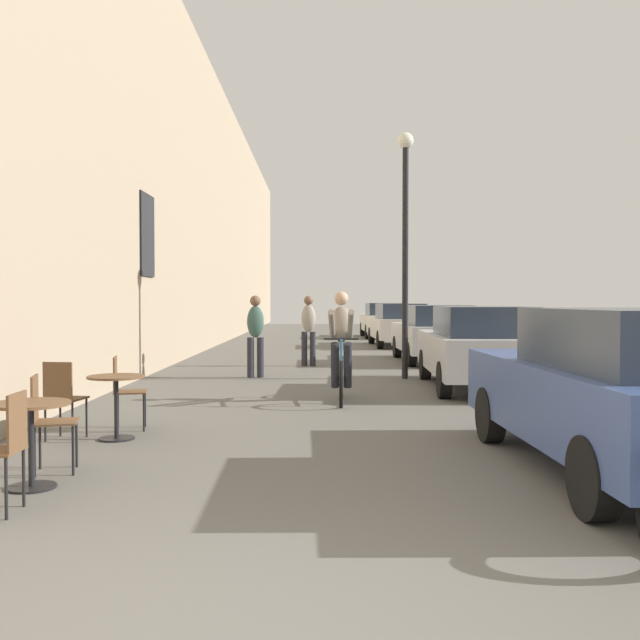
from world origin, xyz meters
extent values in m
cube|color=tan|center=(-3.45, 14.00, 4.68)|extent=(0.50, 68.00, 9.36)
cube|color=black|center=(-3.18, 11.63, 2.92)|extent=(0.04, 1.10, 1.70)
cylinder|color=black|center=(-2.02, 2.86, 0.01)|extent=(0.40, 0.40, 0.02)
cylinder|color=black|center=(-2.02, 2.86, 0.36)|extent=(0.05, 0.05, 0.67)
cylinder|color=brown|center=(-2.02, 2.86, 0.71)|extent=(0.64, 0.64, 0.02)
cylinder|color=black|center=(-1.85, 2.01, 0.23)|extent=(0.02, 0.02, 0.45)
cylinder|color=black|center=(-1.86, 2.34, 0.23)|extent=(0.02, 0.02, 0.45)
cube|color=brown|center=(-1.84, 2.18, 0.68)|extent=(0.03, 0.34, 0.42)
cylinder|color=black|center=(-1.90, 3.61, 0.23)|extent=(0.02, 0.02, 0.45)
cylinder|color=black|center=(-1.82, 3.30, 0.23)|extent=(0.02, 0.02, 0.45)
cylinder|color=black|center=(-2.21, 3.53, 0.23)|extent=(0.02, 0.02, 0.45)
cylinder|color=black|center=(-2.14, 3.22, 0.23)|extent=(0.02, 0.02, 0.45)
cube|color=brown|center=(-2.02, 3.42, 0.46)|extent=(0.46, 0.46, 0.02)
cube|color=brown|center=(-2.19, 3.37, 0.68)|extent=(0.10, 0.34, 0.42)
cylinder|color=black|center=(-1.91, 4.94, 0.01)|extent=(0.40, 0.40, 0.02)
cylinder|color=black|center=(-1.91, 4.94, 0.36)|extent=(0.05, 0.05, 0.67)
cylinder|color=brown|center=(-1.91, 4.94, 0.71)|extent=(0.64, 0.64, 0.02)
cylinder|color=black|center=(-1.78, 5.73, 0.23)|extent=(0.02, 0.02, 0.45)
cylinder|color=black|center=(-1.72, 5.41, 0.23)|extent=(0.02, 0.02, 0.45)
cylinder|color=black|center=(-2.10, 5.67, 0.23)|extent=(0.02, 0.02, 0.45)
cylinder|color=black|center=(-2.03, 5.35, 0.23)|extent=(0.02, 0.02, 0.45)
cube|color=brown|center=(-1.91, 5.54, 0.46)|extent=(0.45, 0.45, 0.02)
cube|color=brown|center=(-2.08, 5.51, 0.68)|extent=(0.09, 0.34, 0.42)
cylinder|color=black|center=(-2.61, 5.12, 0.23)|extent=(0.02, 0.02, 0.45)
cylinder|color=black|center=(-2.29, 5.08, 0.23)|extent=(0.02, 0.02, 0.45)
cylinder|color=black|center=(-2.66, 4.81, 0.23)|extent=(0.02, 0.02, 0.45)
cylinder|color=black|center=(-2.34, 4.76, 0.23)|extent=(0.02, 0.02, 0.45)
cube|color=brown|center=(-2.47, 4.94, 0.46)|extent=(0.43, 0.43, 0.02)
cube|color=brown|center=(-2.50, 4.76, 0.68)|extent=(0.34, 0.07, 0.42)
torus|color=black|center=(0.70, 7.36, 0.33)|extent=(0.07, 0.71, 0.71)
torus|color=black|center=(0.74, 8.41, 0.33)|extent=(0.07, 0.71, 0.71)
cylinder|color=#286084|center=(0.73, 8.32, 0.61)|extent=(0.04, 0.22, 0.58)
cylinder|color=#286084|center=(0.72, 7.82, 0.95)|extent=(0.06, 0.83, 0.14)
cylinder|color=#286084|center=(0.70, 7.39, 0.67)|extent=(0.04, 0.09, 0.67)
cylinder|color=#286084|center=(0.72, 7.91, 0.37)|extent=(0.07, 1.00, 0.12)
cylinder|color=black|center=(0.70, 7.41, 1.00)|extent=(0.52, 0.05, 0.03)
ellipsoid|color=black|center=(0.73, 8.23, 0.93)|extent=(0.12, 0.24, 0.06)
ellipsoid|color=gray|center=(0.73, 8.15, 1.21)|extent=(0.35, 0.36, 0.59)
sphere|color=tan|center=(0.73, 8.11, 1.60)|extent=(0.22, 0.22, 0.22)
cylinder|color=#26262D|center=(0.82, 8.07, 0.55)|extent=(0.14, 0.40, 0.75)
cylinder|color=#26262D|center=(0.63, 8.08, 0.55)|extent=(0.14, 0.40, 0.75)
cylinder|color=gray|center=(0.86, 7.76, 1.20)|extent=(0.10, 0.75, 0.48)
cylinder|color=gray|center=(0.57, 7.77, 1.20)|extent=(0.13, 0.75, 0.48)
cylinder|color=#26262D|center=(-1.02, 11.32, 0.41)|extent=(0.14, 0.14, 0.82)
cylinder|color=#26262D|center=(-0.82, 11.35, 0.41)|extent=(0.14, 0.14, 0.82)
ellipsoid|color=#38564C|center=(-0.92, 11.33, 1.14)|extent=(0.37, 0.29, 0.65)
sphere|color=brown|center=(-0.92, 11.33, 1.56)|extent=(0.22, 0.22, 0.22)
cylinder|color=#26262D|center=(0.02, 13.86, 0.41)|extent=(0.14, 0.14, 0.82)
cylinder|color=#26262D|center=(0.22, 13.85, 0.41)|extent=(0.14, 0.14, 0.82)
ellipsoid|color=#9E9384|center=(0.12, 13.85, 1.15)|extent=(0.35, 0.25, 0.65)
sphere|color=brown|center=(0.12, 13.85, 1.57)|extent=(0.22, 0.22, 0.22)
cylinder|color=black|center=(2.09, 11.11, 2.30)|extent=(0.12, 0.12, 4.60)
sphere|color=silver|center=(2.09, 11.11, 4.74)|extent=(0.32, 0.32, 0.32)
cube|color=#384C84|center=(3.10, 3.41, 0.65)|extent=(1.84, 4.25, 0.69)
cylinder|color=black|center=(2.27, 4.78, 0.30)|extent=(0.21, 0.61, 0.61)
cylinder|color=black|center=(3.86, 4.82, 0.30)|extent=(0.21, 0.61, 0.61)
cylinder|color=black|center=(2.34, 2.00, 0.30)|extent=(0.21, 0.61, 0.61)
cube|color=#B7B7BC|center=(3.20, 9.61, 0.63)|extent=(1.86, 4.18, 0.67)
cube|color=#283342|center=(3.19, 9.12, 1.22)|extent=(1.51, 2.27, 0.50)
cylinder|color=black|center=(2.48, 11.00, 0.30)|extent=(0.21, 0.60, 0.59)
cylinder|color=black|center=(4.03, 10.94, 0.30)|extent=(0.21, 0.60, 0.59)
cylinder|color=black|center=(2.38, 8.28, 0.30)|extent=(0.21, 0.60, 0.59)
cylinder|color=black|center=(3.93, 8.23, 0.30)|extent=(0.21, 0.60, 0.59)
cube|color=#B7B7BC|center=(3.30, 15.06, 0.62)|extent=(1.75, 4.10, 0.66)
cube|color=#283342|center=(3.31, 14.57, 1.20)|extent=(1.45, 2.22, 0.49)
cylinder|color=black|center=(2.51, 16.39, 0.29)|extent=(0.20, 0.59, 0.59)
cylinder|color=black|center=(4.05, 16.42, 0.29)|extent=(0.20, 0.59, 0.59)
cylinder|color=black|center=(2.55, 13.71, 0.29)|extent=(0.20, 0.59, 0.59)
cylinder|color=black|center=(4.09, 13.73, 0.29)|extent=(0.20, 0.59, 0.59)
cube|color=beige|center=(3.07, 21.23, 0.63)|extent=(1.83, 4.16, 0.67)
cube|color=#283342|center=(3.09, 20.74, 1.21)|extent=(1.50, 2.26, 0.50)
cylinder|color=black|center=(2.25, 22.56, 0.30)|extent=(0.21, 0.60, 0.59)
cylinder|color=black|center=(3.80, 22.61, 0.30)|extent=(0.21, 0.60, 0.59)
cylinder|color=black|center=(2.34, 19.85, 0.30)|extent=(0.21, 0.60, 0.59)
cylinder|color=black|center=(3.89, 19.90, 0.30)|extent=(0.21, 0.60, 0.59)
cube|color=beige|center=(3.07, 26.97, 0.63)|extent=(1.77, 4.13, 0.67)
cube|color=#283342|center=(3.08, 26.48, 1.21)|extent=(1.46, 2.24, 0.50)
cylinder|color=black|center=(2.28, 28.31, 0.30)|extent=(0.20, 0.60, 0.59)
cylinder|color=black|center=(3.83, 28.34, 0.30)|extent=(0.20, 0.60, 0.59)
cylinder|color=black|center=(2.32, 25.60, 0.30)|extent=(0.20, 0.60, 0.59)
cylinder|color=black|center=(3.87, 25.63, 0.30)|extent=(0.20, 0.60, 0.59)
torus|color=black|center=(2.58, 2.64, 0.30)|extent=(0.16, 0.70, 0.69)
cube|color=#333338|center=(2.50, 1.92, 0.40)|extent=(0.32, 0.78, 0.28)
ellipsoid|color=beige|center=(2.51, 2.02, 0.62)|extent=(0.33, 0.55, 0.24)
cube|color=black|center=(2.47, 1.64, 0.60)|extent=(0.29, 0.46, 0.10)
cylinder|color=black|center=(2.57, 2.54, 0.85)|extent=(0.62, 0.10, 0.03)
camera|label=1|loc=(0.39, -2.98, 1.57)|focal=39.66mm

